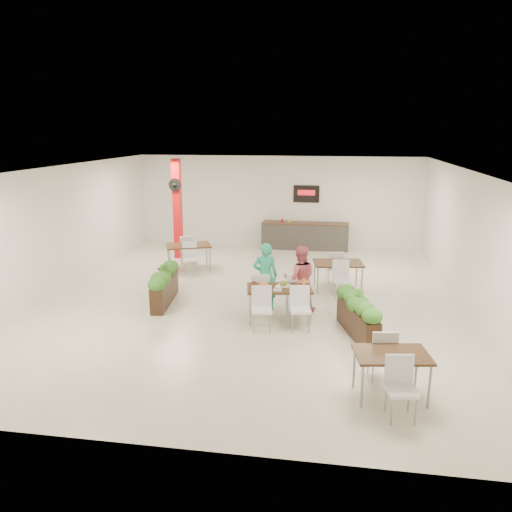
{
  "coord_description": "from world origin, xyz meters",
  "views": [
    {
      "loc": [
        2.01,
        -11.52,
        4.09
      ],
      "look_at": [
        0.15,
        0.09,
        1.1
      ],
      "focal_mm": 35.0,
      "sensor_mm": 36.0,
      "label": 1
    }
  ],
  "objects_px": {
    "diner_man": "(265,276)",
    "service_counter": "(305,235)",
    "red_column": "(177,208)",
    "planter_right": "(358,313)",
    "side_table_b": "(338,267)",
    "diner_woman": "(300,279)",
    "side_table_a": "(188,248)",
    "side_table_c": "(391,361)",
    "planter_left": "(164,283)",
    "main_table": "(279,293)"
  },
  "relations": [
    {
      "from": "red_column",
      "to": "side_table_a",
      "type": "relative_size",
      "value": 1.93
    },
    {
      "from": "side_table_b",
      "to": "red_column",
      "type": "bearing_deg",
      "value": 143.64
    },
    {
      "from": "side_table_c",
      "to": "planter_left",
      "type": "bearing_deg",
      "value": 134.5
    },
    {
      "from": "service_counter",
      "to": "planter_right",
      "type": "xyz_separation_m",
      "value": [
        1.55,
        -7.51,
        0.0
      ]
    },
    {
      "from": "planter_right",
      "to": "side_table_a",
      "type": "relative_size",
      "value": 1.11
    },
    {
      "from": "diner_man",
      "to": "red_column",
      "type": "bearing_deg",
      "value": -61.74
    },
    {
      "from": "service_counter",
      "to": "side_table_a",
      "type": "relative_size",
      "value": 1.81
    },
    {
      "from": "diner_man",
      "to": "service_counter",
      "type": "bearing_deg",
      "value": -105.12
    },
    {
      "from": "diner_woman",
      "to": "planter_right",
      "type": "relative_size",
      "value": 0.84
    },
    {
      "from": "red_column",
      "to": "side_table_b",
      "type": "relative_size",
      "value": 1.92
    },
    {
      "from": "red_column",
      "to": "main_table",
      "type": "height_order",
      "value": "red_column"
    },
    {
      "from": "red_column",
      "to": "service_counter",
      "type": "bearing_deg",
      "value": 25.0
    },
    {
      "from": "main_table",
      "to": "red_column",
      "type": "bearing_deg",
      "value": 127.64
    },
    {
      "from": "red_column",
      "to": "service_counter",
      "type": "relative_size",
      "value": 1.07
    },
    {
      "from": "diner_woman",
      "to": "side_table_a",
      "type": "relative_size",
      "value": 0.93
    },
    {
      "from": "red_column",
      "to": "diner_man",
      "type": "height_order",
      "value": "red_column"
    },
    {
      "from": "red_column",
      "to": "diner_man",
      "type": "xyz_separation_m",
      "value": [
        3.48,
        -4.36,
        -0.85
      ]
    },
    {
      "from": "side_table_c",
      "to": "side_table_b",
      "type": "bearing_deg",
      "value": 89.83
    },
    {
      "from": "planter_left",
      "to": "main_table",
      "type": "bearing_deg",
      "value": -13.52
    },
    {
      "from": "service_counter",
      "to": "diner_man",
      "type": "relative_size",
      "value": 1.88
    },
    {
      "from": "service_counter",
      "to": "side_table_c",
      "type": "xyz_separation_m",
      "value": [
        1.96,
        -9.87,
        0.13
      ]
    },
    {
      "from": "side_table_c",
      "to": "red_column",
      "type": "bearing_deg",
      "value": 117.81
    },
    {
      "from": "planter_right",
      "to": "main_table",
      "type": "bearing_deg",
      "value": 159.46
    },
    {
      "from": "diner_woman",
      "to": "side_table_c",
      "type": "distance_m",
      "value": 4.02
    },
    {
      "from": "diner_man",
      "to": "side_table_c",
      "type": "xyz_separation_m",
      "value": [
        2.49,
        -3.65,
        -0.18
      ]
    },
    {
      "from": "side_table_a",
      "to": "side_table_b",
      "type": "distance_m",
      "value": 4.63
    },
    {
      "from": "diner_man",
      "to": "side_table_b",
      "type": "relative_size",
      "value": 0.96
    },
    {
      "from": "planter_left",
      "to": "side_table_c",
      "type": "bearing_deg",
      "value": -36.65
    },
    {
      "from": "service_counter",
      "to": "planter_left",
      "type": "relative_size",
      "value": 1.59
    },
    {
      "from": "red_column",
      "to": "service_counter",
      "type": "distance_m",
      "value": 4.56
    },
    {
      "from": "diner_man",
      "to": "diner_woman",
      "type": "distance_m",
      "value": 0.8
    },
    {
      "from": "diner_man",
      "to": "planter_right",
      "type": "relative_size",
      "value": 0.86
    },
    {
      "from": "red_column",
      "to": "diner_woman",
      "type": "bearing_deg",
      "value": -45.54
    },
    {
      "from": "service_counter",
      "to": "planter_left",
      "type": "height_order",
      "value": "service_counter"
    },
    {
      "from": "planter_left",
      "to": "side_table_b",
      "type": "height_order",
      "value": "planter_left"
    },
    {
      "from": "red_column",
      "to": "diner_man",
      "type": "relative_size",
      "value": 2.01
    },
    {
      "from": "side_table_b",
      "to": "side_table_c",
      "type": "height_order",
      "value": "same"
    },
    {
      "from": "main_table",
      "to": "side_table_b",
      "type": "height_order",
      "value": "same"
    },
    {
      "from": "main_table",
      "to": "diner_man",
      "type": "distance_m",
      "value": 0.78
    },
    {
      "from": "diner_woman",
      "to": "planter_right",
      "type": "distance_m",
      "value": 1.83
    },
    {
      "from": "diner_woman",
      "to": "diner_man",
      "type": "bearing_deg",
      "value": -10.32
    },
    {
      "from": "side_table_b",
      "to": "diner_woman",
      "type": "bearing_deg",
      "value": -126.11
    },
    {
      "from": "side_table_a",
      "to": "side_table_b",
      "type": "height_order",
      "value": "same"
    },
    {
      "from": "main_table",
      "to": "planter_right",
      "type": "bearing_deg",
      "value": -20.54
    },
    {
      "from": "service_counter",
      "to": "main_table",
      "type": "relative_size",
      "value": 1.66
    },
    {
      "from": "planter_right",
      "to": "side_table_b",
      "type": "distance_m",
      "value": 3.01
    },
    {
      "from": "red_column",
      "to": "side_table_c",
      "type": "relative_size",
      "value": 1.92
    },
    {
      "from": "diner_woman",
      "to": "planter_right",
      "type": "height_order",
      "value": "diner_woman"
    },
    {
      "from": "side_table_a",
      "to": "diner_man",
      "type": "bearing_deg",
      "value": -69.95
    },
    {
      "from": "side_table_c",
      "to": "diner_man",
      "type": "bearing_deg",
      "value": 115.39
    }
  ]
}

